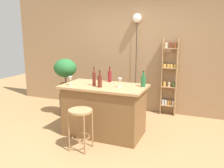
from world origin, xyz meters
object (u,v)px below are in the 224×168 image
Objects in this scene: potted_plant at (65,71)px; bottle_spirits_clear at (94,79)px; plant_stool at (67,105)px; wine_glass_left at (120,81)px; bottle_olive_oil at (143,81)px; pendant_globe_light at (137,20)px; spice_shelf at (169,77)px; bar_stool at (81,119)px; bottle_wine_red at (110,76)px; bottle_vinegar at (100,81)px; wine_glass_center at (70,79)px.

bottle_spirits_clear is at bearing -33.21° from potted_plant.
wine_glass_left is (1.50, -0.63, 0.78)m from plant_stool.
bottle_olive_oil is at bearing -13.38° from plant_stool.
spice_shelf is at bearing -1.51° from pendant_globe_light.
plant_stool is 0.22× the size of pendant_globe_light.
pendant_globe_light is (0.28, 1.61, 1.07)m from bottle_spirits_clear.
potted_plant is (-1.08, 1.28, 0.51)m from bar_stool.
bottle_wine_red is at bearing 166.88° from bottle_olive_oil.
bottle_vinegar reaches higher than bottle_wine_red.
bottle_spirits_clear is (1.03, -0.67, 0.03)m from potted_plant.
bar_stool is 0.82m from wine_glass_center.
bottle_vinegar is 0.48m from bottle_wine_red.
spice_shelf reaches higher than wine_glass_left.
bottle_spirits_clear is at bearing 150.44° from bottle_vinegar.
bottle_wine_red is at bearing 85.47° from bar_stool.
potted_plant is at bearing 146.79° from bottle_spirits_clear.
plant_stool is 1.71× the size of bottle_vinegar.
potted_plant is 1.40m from bottle_vinegar.
bar_stool is 1.13m from bottle_wine_red.
bottle_spirits_clear is (-0.82, -0.23, 0.02)m from bottle_olive_oil.
bottle_vinegar is 2.02m from pendant_globe_light.
potted_plant is 1.05m from wine_glass_center.
wine_glass_left is (0.34, -0.35, 0.01)m from bottle_wine_red.
pendant_globe_light is at bearing 35.58° from plant_stool.
bottle_wine_red is 1.64m from pendant_globe_light.
bottle_olive_oil reaches higher than plant_stool.
bar_stool is 4.02× the size of wine_glass_center.
bottle_spirits_clear reaches higher than plant_stool.
spice_shelf is at bearing 69.10° from wine_glass_left.
bottle_wine_red is at bearing -13.53° from potted_plant.
bottle_vinegar reaches higher than plant_stool.
bar_stool is at bearing -114.66° from spice_shelf.
wine_glass_center is at bearing -133.29° from bottle_wine_red.
bottle_olive_oil is (1.85, -0.44, 0.77)m from plant_stool.
spice_shelf is (1.01, 2.20, 0.38)m from bar_stool.
wine_glass_left is at bearing -46.52° from bottle_wine_red.
bottle_olive_oil is 0.95× the size of bottle_wine_red.
pendant_globe_light is at bearing 111.38° from bottle_olive_oil.
bottle_olive_oil reaches higher than wine_glass_left.
bottle_spirits_clear is at bearing 21.83° from wine_glass_center.
bottle_vinegar is at bearing -118.56° from spice_shelf.
potted_plant reaches higher than bottle_olive_oil.
bottle_wine_red is 1.77× the size of wine_glass_left.
wine_glass_left reaches higher than plant_stool.
wine_glass_center is at bearing -167.20° from wine_glass_left.
bottle_olive_oil is 0.75m from bottle_vinegar.
bottle_vinegar is at bearing -32.76° from potted_plant.
bottle_spirits_clear is 1.95m from pendant_globe_light.
potted_plant is 2.69× the size of bottle_wine_red.
bar_stool is at bearing -132.71° from bottle_olive_oil.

